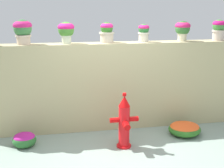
# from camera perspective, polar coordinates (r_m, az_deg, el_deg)

# --- Properties ---
(ground_plane) EXTENTS (24.00, 24.00, 0.00)m
(ground_plane) POSITION_cam_1_polar(r_m,az_deg,el_deg) (4.98, 1.46, -13.26)
(ground_plane) COLOR gray
(stone_wall) EXTENTS (5.10, 0.39, 1.69)m
(stone_wall) POSITION_cam_1_polar(r_m,az_deg,el_deg) (5.69, -0.71, -0.41)
(stone_wall) COLOR tan
(stone_wall) RESTS_ON ground
(potted_plant_1) EXTENTS (0.33, 0.33, 0.44)m
(potted_plant_1) POSITION_cam_1_polar(r_m,az_deg,el_deg) (5.49, -17.07, 10.15)
(potted_plant_1) COLOR beige
(potted_plant_1) RESTS_ON stone_wall
(potted_plant_2) EXTENTS (0.30, 0.30, 0.40)m
(potted_plant_2) POSITION_cam_1_polar(r_m,az_deg,el_deg) (5.43, -8.97, 10.38)
(potted_plant_2) COLOR beige
(potted_plant_2) RESTS_ON stone_wall
(potted_plant_3) EXTENTS (0.29, 0.29, 0.38)m
(potted_plant_3) POSITION_cam_1_polar(r_m,az_deg,el_deg) (5.53, -1.03, 10.24)
(potted_plant_3) COLOR #C4B39C
(potted_plant_3) RESTS_ON stone_wall
(potted_plant_4) EXTENTS (0.22, 0.22, 0.34)m
(potted_plant_4) POSITION_cam_1_polar(r_m,az_deg,el_deg) (5.69, 6.22, 10.19)
(potted_plant_4) COLOR beige
(potted_plant_4) RESTS_ON stone_wall
(potted_plant_5) EXTENTS (0.30, 0.30, 0.39)m
(potted_plant_5) POSITION_cam_1_polar(r_m,az_deg,el_deg) (5.94, 13.65, 10.49)
(potted_plant_5) COLOR beige
(potted_plant_5) RESTS_ON stone_wall
(potted_plant_6) EXTENTS (0.26, 0.26, 0.41)m
(potted_plant_6) POSITION_cam_1_polar(r_m,az_deg,el_deg) (6.26, 20.16, 10.21)
(potted_plant_6) COLOR beige
(potted_plant_6) RESTS_ON stone_wall
(fire_hydrant) EXTENTS (0.49, 0.39, 0.97)m
(fire_hydrant) POSITION_cam_1_polar(r_m,az_deg,el_deg) (4.98, 2.41, -7.54)
(fire_hydrant) COLOR red
(fire_hydrant) RESTS_ON ground
(flower_bush_left) EXTENTS (0.61, 0.55, 0.24)m
(flower_bush_left) POSITION_cam_1_polar(r_m,az_deg,el_deg) (5.72, 14.01, -8.43)
(flower_bush_left) COLOR #2C6721
(flower_bush_left) RESTS_ON ground
(flower_bush_right) EXTENTS (0.40, 0.36, 0.26)m
(flower_bush_right) POSITION_cam_1_polar(r_m,az_deg,el_deg) (5.33, -16.77, -10.30)
(flower_bush_right) COLOR #2A652D
(flower_bush_right) RESTS_ON ground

